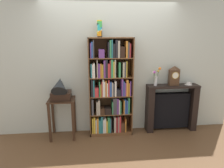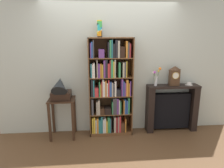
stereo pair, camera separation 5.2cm
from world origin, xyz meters
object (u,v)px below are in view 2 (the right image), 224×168
Objects in this scene: bookshelf at (110,91)px; teacup_with_saucer at (189,84)px; cup_stack at (100,29)px; fireplace_mantel at (171,108)px; mantel_clock at (174,76)px; gramophone at (60,89)px; side_table_left at (62,110)px; flower_vase at (156,77)px.

bookshelf is 12.96× the size of teacup_with_saucer.
cup_stack is 2.11m from fireplace_mantel.
gramophone is at bearing -176.43° from mantel_clock.
fireplace_mantel is at bearing 1.91° from bookshelf.
cup_stack reaches higher than gramophone.
teacup_with_saucer is (2.47, 0.07, 0.44)m from side_table_left.
flower_vase is (1.07, -0.01, -0.89)m from cup_stack.
cup_stack is at bearing 171.01° from bookshelf.
cup_stack is at bearing 179.55° from mantel_clock.
mantel_clock is at bearing -179.53° from teacup_with_saucer.
mantel_clock is 0.35m from teacup_with_saucer.
flower_vase is (1.79, 0.07, 0.60)m from side_table_left.
side_table_left is at bearing -173.47° from cup_stack.
bookshelf is 2.47× the size of side_table_left.
bookshelf is at bearing -179.04° from flower_vase.
mantel_clock is at bearing 3.57° from gramophone.
cup_stack reaches higher than side_table_left.
cup_stack reaches higher than flower_vase.
mantel_clock is at bearing 0.49° from flower_vase.
side_table_left is 2.24m from mantel_clock.
gramophone is (-0.72, -0.15, -1.05)m from cup_stack.
mantel_clock is 0.36m from flower_vase.
cup_stack is 0.81× the size of flower_vase.
side_table_left is 0.74× the size of fireplace_mantel.
side_table_left is 2.51m from teacup_with_saucer.
cup_stack is 1.65m from side_table_left.
bookshelf is 5.15× the size of flower_vase.
bookshelf reaches higher than teacup_with_saucer.
fireplace_mantel is (2.16, 0.10, -0.06)m from side_table_left.
teacup_with_saucer is at bearing 0.47° from mantel_clock.
bookshelf is at bearing -178.09° from fireplace_mantel.
gramophone is at bearing -168.63° from cup_stack.
flower_vase is 2.52× the size of teacup_with_saucer.
mantel_clock is at bearing -0.45° from cup_stack.
gramophone is 1.37× the size of flower_vase.
cup_stack is 1.29m from gramophone.
side_table_left is at bearing -177.46° from fireplace_mantel.
teacup_with_saucer is (2.47, 0.14, 0.01)m from gramophone.
bookshelf is 1.28m from mantel_clock.
bookshelf is 0.92m from flower_vase.
teacup_with_saucer is (0.68, 0.01, -0.16)m from flower_vase.
teacup_with_saucer is at bearing -0.28° from cup_stack.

